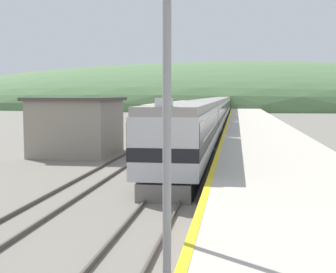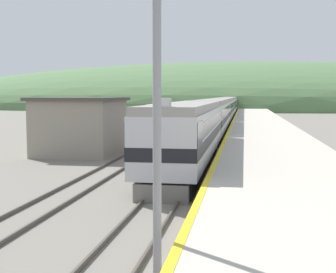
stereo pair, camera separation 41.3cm
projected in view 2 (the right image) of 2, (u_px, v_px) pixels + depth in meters
name	position (u px, v px, depth m)	size (l,w,h in m)	color
track_main	(223.00, 122.00, 74.44)	(1.52, 180.00, 0.16)	#4C443D
track_siding	(196.00, 122.00, 75.15)	(1.52, 180.00, 0.16)	#4C443D
platform	(261.00, 128.00, 53.90)	(6.93, 140.00, 1.08)	#BCB5A5
distant_hills	(235.00, 107.00, 166.06)	(238.91, 107.51, 31.34)	#517547
station_shed	(80.00, 126.00, 34.57)	(5.93, 6.80, 4.21)	gray
express_train_lead_car	(188.00, 133.00, 27.83)	(2.98, 19.09, 4.27)	black
carriage_second	(212.00, 117.00, 48.83)	(2.97, 21.43, 3.91)	black
carriage_third	(222.00, 110.00, 70.77)	(2.97, 21.43, 3.91)	black
carriage_fourth	(228.00, 106.00, 92.70)	(2.97, 21.43, 3.91)	black
carriage_fifth	(231.00, 104.00, 114.64)	(2.97, 21.43, 3.91)	black
siding_train	(184.00, 115.00, 60.32)	(2.90, 34.83, 3.47)	black
signal_mast_main	(157.00, 36.00, 10.42)	(2.20, 0.42, 8.67)	gray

